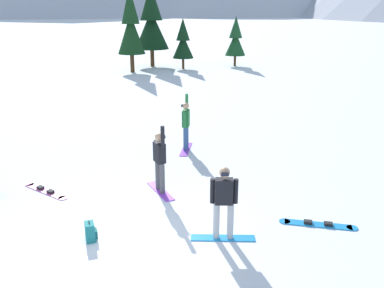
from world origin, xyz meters
name	(u,v)px	position (x,y,z in m)	size (l,w,h in m)	color
ground_plane	(131,234)	(0.00, 0.00, 0.00)	(800.00, 800.00, 0.00)	white
snowboarder_foreground	(224,202)	(2.17, 0.11, 0.94)	(1.51, 0.45, 1.77)	#1E8CD8
snowboarder_midground	(160,160)	(0.18, 2.46, 0.97)	(1.07, 1.36, 2.04)	#993FD8
snowboarder_background	(186,124)	(0.34, 6.26, 0.98)	(0.31, 1.55, 2.06)	#993FD8
loose_snowboard_near_right	(46,191)	(-3.12, 1.99, 0.02)	(1.75, 1.09, 0.09)	pink
loose_snowboard_far_spare	(318,224)	(4.44, 1.07, 0.02)	(1.89, 0.39, 0.09)	#1E8CD8
backpack_teal	(90,232)	(-0.83, -0.40, 0.21)	(0.36, 0.38, 0.47)	#1E7A7F
pine_tree_leaning	(131,26)	(-6.84, 24.50, 3.55)	(2.14, 2.14, 6.53)	#472D19
pine_tree_short	(183,42)	(-3.11, 26.75, 2.24)	(1.73, 1.73, 4.10)	#472D19
pine_tree_young	(236,39)	(1.08, 29.11, 2.30)	(1.76, 1.76, 4.21)	#472D19
pine_tree_broad	(151,22)	(-6.01, 27.93, 3.70)	(2.90, 2.90, 6.79)	#472D19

